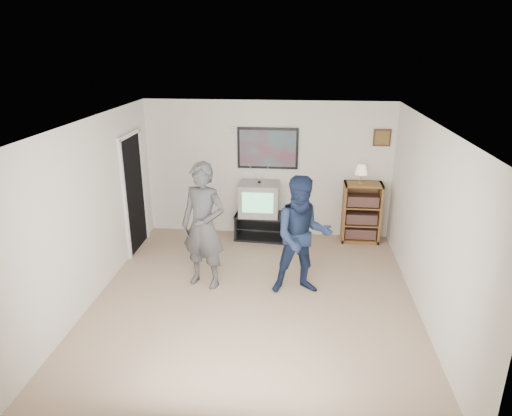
% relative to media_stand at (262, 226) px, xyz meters
% --- Properties ---
extents(room_shell, '(4.51, 5.00, 2.51)m').
position_rel_media_stand_xyz_m(room_shell, '(0.08, -1.88, 1.01)').
color(room_shell, '#96765F').
rests_on(room_shell, ground).
extents(media_stand, '(0.99, 0.60, 0.48)m').
position_rel_media_stand_xyz_m(media_stand, '(0.00, 0.00, 0.00)').
color(media_stand, black).
rests_on(media_stand, room_shell).
extents(crt_television, '(0.70, 0.60, 0.60)m').
position_rel_media_stand_xyz_m(crt_television, '(-0.05, 0.00, 0.54)').
color(crt_television, gray).
rests_on(crt_television, media_stand).
extents(bookshelf, '(0.67, 0.38, 1.10)m').
position_rel_media_stand_xyz_m(bookshelf, '(1.81, 0.05, 0.31)').
color(bookshelf, brown).
rests_on(bookshelf, room_shell).
extents(table_lamp, '(0.22, 0.22, 0.34)m').
position_rel_media_stand_xyz_m(table_lamp, '(1.74, 0.00, 1.04)').
color(table_lamp, beige).
rests_on(table_lamp, bookshelf).
extents(person_tall, '(0.79, 0.64, 1.88)m').
position_rel_media_stand_xyz_m(person_tall, '(-0.69, -1.81, 0.70)').
color(person_tall, '#3B3C3E').
rests_on(person_tall, room_shell).
extents(person_short, '(0.95, 0.79, 1.75)m').
position_rel_media_stand_xyz_m(person_short, '(0.74, -1.89, 0.64)').
color(person_short, '#17223F').
rests_on(person_short, room_shell).
extents(controller_left, '(0.04, 0.13, 0.04)m').
position_rel_media_stand_xyz_m(controller_left, '(-0.67, -1.64, 0.93)').
color(controller_left, white).
rests_on(controller_left, person_tall).
extents(controller_right, '(0.04, 0.11, 0.03)m').
position_rel_media_stand_xyz_m(controller_right, '(0.76, -1.69, 0.80)').
color(controller_right, white).
rests_on(controller_right, person_short).
extents(poster, '(1.10, 0.03, 0.75)m').
position_rel_media_stand_xyz_m(poster, '(0.08, 0.25, 1.41)').
color(poster, black).
rests_on(poster, room_shell).
extents(air_vent, '(0.28, 0.02, 0.14)m').
position_rel_media_stand_xyz_m(air_vent, '(-0.47, 0.25, 1.71)').
color(air_vent, white).
rests_on(air_vent, room_shell).
extents(small_picture, '(0.30, 0.03, 0.30)m').
position_rel_media_stand_xyz_m(small_picture, '(2.08, 0.25, 1.64)').
color(small_picture, '#351B10').
rests_on(small_picture, room_shell).
extents(doorway, '(0.03, 0.85, 2.00)m').
position_rel_media_stand_xyz_m(doorway, '(-2.15, -0.63, 0.76)').
color(doorway, black).
rests_on(doorway, room_shell).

